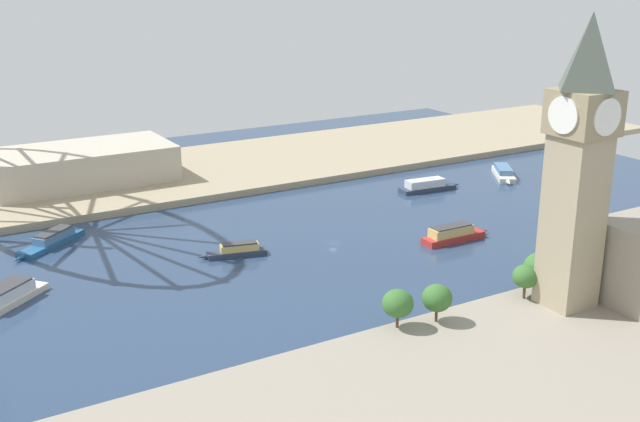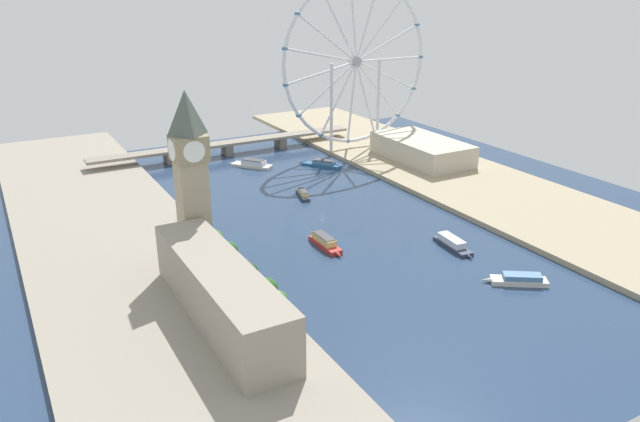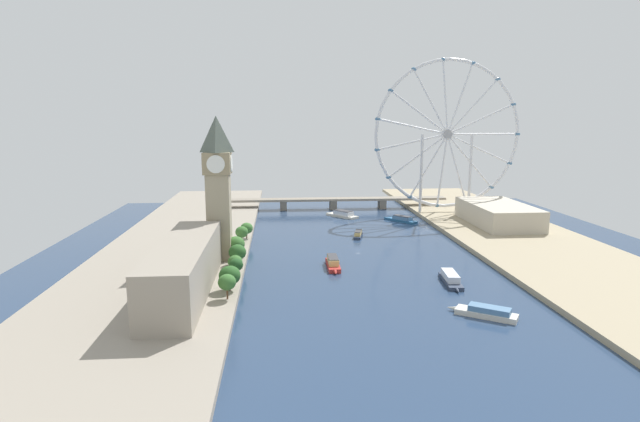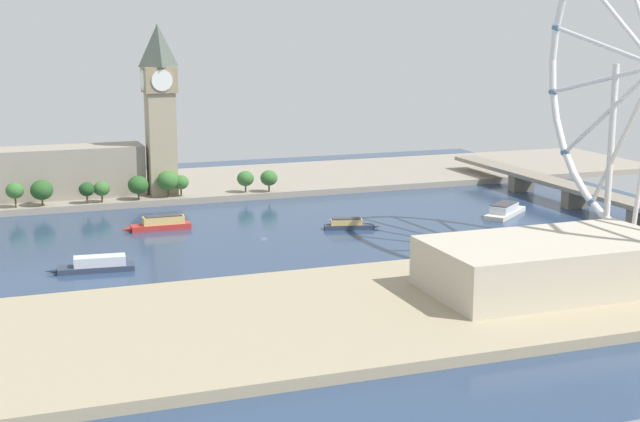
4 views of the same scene
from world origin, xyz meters
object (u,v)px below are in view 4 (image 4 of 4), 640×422
Objects in this scene: parliament_block at (34,174)px; clock_tower at (160,107)px; tour_boat_2 at (161,224)px; tour_boat_0 at (349,224)px; tour_boat_5 at (513,237)px; river_bridge at (576,191)px; tour_boat_1 at (505,210)px; tour_boat_4 at (97,265)px; riverside_hall at (551,264)px.

clock_tower is at bearing 80.69° from parliament_block.
tour_boat_0 is at bearing 161.16° from tour_boat_2.
tour_boat_2 is 0.98× the size of tour_boat_5.
river_bridge is (83.49, 175.86, -37.04)m from clock_tower.
clock_tower is 0.38× the size of river_bridge.
tour_boat_5 is (44.87, -23.76, -0.28)m from tour_boat_1.
tour_boat_2 is (-23.95, -148.75, 0.24)m from tour_boat_1.
river_bridge is at bearing -0.77° from tour_boat_5.
tour_boat_2 reaches higher than tour_boat_1.
tour_boat_1 is at bearing -164.06° from tour_boat_4.
riverside_hall is at bearing 34.04° from parliament_block.
tour_boat_4 is at bearing -149.24° from tour_boat_0.
riverside_hall reaches higher than tour_boat_5.
tour_boat_1 is (87.34, 136.12, -42.63)m from clock_tower.
riverside_hall is 0.37× the size of river_bridge.
parliament_block reaches higher than tour_boat_2.
tour_boat_1 reaches higher than tour_boat_5.
tour_boat_0 is 110.03m from tour_boat_4.
tour_boat_2 is at bearing -144.92° from riverside_hall.
clock_tower is 134.92m from tour_boat_4.
tour_boat_0 is 75.45m from tour_boat_1.
river_bridge reaches higher than tour_boat_4.
tour_boat_1 is 1.01× the size of tour_boat_4.
tour_boat_2 reaches higher than tour_boat_0.
tour_boat_4 is (32.50, -181.08, -0.06)m from tour_boat_1.
parliament_block is at bearing -57.48° from tour_boat_2.
clock_tower is at bearing 138.81° from tour_boat_0.
clock_tower reaches higher than parliament_block.
parliament_block is at bearing 102.02° from tour_boat_5.
river_bridge is 6.83× the size of tour_boat_1.
parliament_block reaches higher than tour_boat_4.
clock_tower reaches higher than tour_boat_2.
tour_boat_0 is (-110.82, -22.56, -8.80)m from riverside_hall.
tour_boat_2 is at bearing -11.27° from clock_tower.
river_bridge is at bearing 64.60° from clock_tower.
parliament_block reaches higher than tour_boat_5.
parliament_block is 3.44× the size of tour_boat_5.
tour_boat_2 is at bearing 131.78° from tour_boat_1.
tour_boat_5 is at bearing 151.66° from tour_boat_2.
tour_boat_1 is (-112.61, 52.87, -8.47)m from riverside_hall.
tour_boat_5 is (132.20, 112.36, -42.91)m from clock_tower.
parliament_block is at bearing 154.87° from tour_boat_0.
river_bridge is (93.04, 234.11, -6.99)m from parliament_block.
clock_tower is at bearing -157.39° from riverside_hall.
riverside_hall is 2.62× the size of tour_boat_5.
parliament_block is 3.28× the size of tour_boat_1.
riverside_hall is at bearing -151.51° from tour_boat_5.
river_bridge is at bearing 68.33° from parliament_block.
tour_boat_2 is (-136.56, -95.88, -8.23)m from riverside_hall.
tour_boat_4 reaches higher than tour_boat_5.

